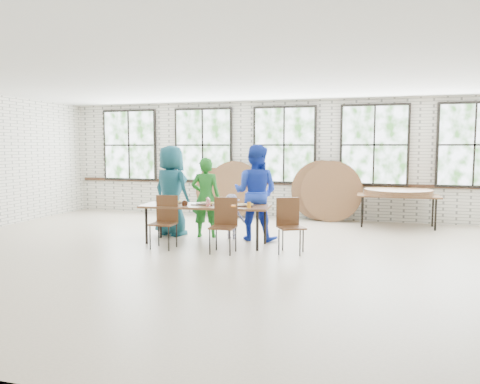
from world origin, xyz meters
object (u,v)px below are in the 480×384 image
object	(u,v)px
chair_near_left	(165,217)
chair_near_right	(224,220)
storage_table	(398,197)
dining_table	(206,208)

from	to	relation	value
chair_near_left	chair_near_right	size ratio (longest dim) A/B	1.00
chair_near_right	storage_table	distance (m)	4.64
chair_near_left	storage_table	world-z (taller)	chair_near_left
dining_table	storage_table	bearing A→B (deg)	35.15
dining_table	chair_near_right	size ratio (longest dim) A/B	2.59
chair_near_left	dining_table	bearing A→B (deg)	36.86
dining_table	storage_table	world-z (taller)	same
dining_table	chair_near_left	size ratio (longest dim) A/B	2.59
dining_table	chair_near_right	xyz separation A→B (m)	(0.55, -0.54, -0.13)
chair_near_right	storage_table	bearing A→B (deg)	47.60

